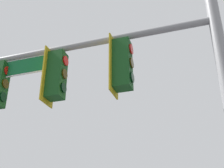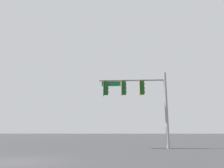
{
  "view_description": "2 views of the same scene",
  "coord_description": "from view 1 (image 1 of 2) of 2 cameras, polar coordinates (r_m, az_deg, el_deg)",
  "views": [
    {
      "loc": [
        -7.87,
        -2.67,
        1.6
      ],
      "look_at": [
        -6.2,
        -8.58,
        4.7
      ],
      "focal_mm": 50.0,
      "sensor_mm": 36.0,
      "label": 1
    },
    {
      "loc": [
        -4.39,
        9.68,
        1.24
      ],
      "look_at": [
        -4.12,
        -6.94,
        4.92
      ],
      "focal_mm": 35.0,
      "sensor_mm": 36.0,
      "label": 2
    }
  ],
  "objects": [
    {
      "name": "signal_pole_near",
      "position": [
        6.17,
        -0.09,
        -1.04
      ],
      "size": [
        5.55,
        0.65,
        6.09
      ],
      "color": "gray",
      "rests_on": "ground_plane"
    }
  ]
}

